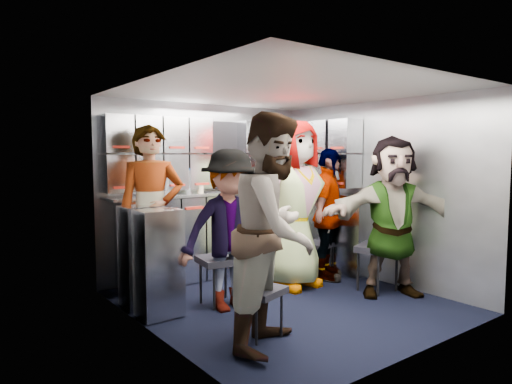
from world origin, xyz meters
TOP-DOWN VIEW (x-y plane):
  - floor at (0.00, 0.00)m, footprint 3.00×3.00m
  - wall_back at (0.00, 1.50)m, footprint 2.80×0.04m
  - wall_left at (-1.40, 0.00)m, footprint 0.04×3.00m
  - wall_right at (1.40, 0.00)m, footprint 0.04×3.00m
  - ceiling at (0.00, 0.00)m, footprint 2.80×3.00m
  - cart_bank_back at (0.00, 1.29)m, footprint 2.68×0.38m
  - cart_bank_left at (-1.19, 0.56)m, footprint 0.38×0.76m
  - counter at (0.00, 1.29)m, footprint 2.68×0.42m
  - locker_bank_back at (0.00, 1.35)m, footprint 2.68×0.28m
  - locker_bank_right at (1.25, 0.70)m, footprint 0.28×1.00m
  - right_cabinet at (1.25, 0.60)m, footprint 0.28×1.20m
  - coffee_niche at (0.18, 1.41)m, footprint 0.46×0.16m
  - red_latch_strip at (0.00, 1.09)m, footprint 2.60×0.02m
  - jump_seat_near_left at (-0.73, -0.55)m, footprint 0.43×0.42m
  - jump_seat_mid_left at (-0.55, 0.35)m, footprint 0.46×0.44m
  - jump_seat_center at (0.44, 0.54)m, footprint 0.51×0.50m
  - jump_seat_mid_right at (0.96, 0.52)m, footprint 0.44×0.43m
  - jump_seat_near_right at (1.05, -0.32)m, footprint 0.54×0.53m
  - attendant_standing at (-1.05, 0.82)m, footprint 0.75×0.60m
  - attendant_arc_a at (-0.73, -0.73)m, footprint 1.10×1.04m
  - attendant_arc_b at (-0.55, 0.17)m, footprint 1.05×0.68m
  - attendant_arc_c at (0.44, 0.36)m, footprint 0.95×0.66m
  - attendant_arc_d at (0.96, 0.34)m, footprint 0.97×0.80m
  - attendant_arc_e at (1.05, -0.50)m, footprint 1.58×1.26m
  - bottle_left at (-0.40, 1.24)m, footprint 0.06×0.06m
  - bottle_mid at (-0.69, 1.24)m, footprint 0.07×0.07m
  - bottle_right at (0.51, 1.24)m, footprint 0.07×0.07m
  - cup_left at (-0.25, 1.23)m, footprint 0.07×0.07m
  - cup_right at (1.13, 1.23)m, footprint 0.09×0.09m

SIDE VIEW (x-z plane):
  - floor at x=0.00m, z-range 0.00..0.00m
  - jump_seat_near_left at x=-0.73m, z-range 0.16..0.57m
  - jump_seat_mid_right at x=0.96m, z-range 0.16..0.57m
  - jump_seat_mid_left at x=-0.55m, z-range 0.18..0.66m
  - jump_seat_center at x=0.44m, z-range 0.19..0.68m
  - jump_seat_near_right at x=1.05m, z-range 0.19..0.70m
  - cart_bank_back at x=0.00m, z-range 0.00..0.99m
  - cart_bank_left at x=-1.19m, z-range 0.00..0.99m
  - right_cabinet at x=1.25m, z-range 0.00..1.00m
  - attendant_arc_b at x=-0.55m, z-range 0.00..1.54m
  - attendant_arc_d at x=0.96m, z-range 0.00..1.55m
  - attendant_arc_e at x=1.05m, z-range 0.00..1.68m
  - red_latch_strip at x=0.00m, z-range 0.86..0.90m
  - attendant_standing at x=-1.05m, z-range 0.00..1.78m
  - attendant_arc_a at x=-0.73m, z-range 0.00..1.80m
  - attendant_arc_c at x=0.44m, z-range 0.00..1.85m
  - counter at x=0.00m, z-range 1.00..1.03m
  - wall_back at x=0.00m, z-range 0.00..2.10m
  - wall_left at x=-1.40m, z-range 0.00..2.10m
  - wall_right at x=1.40m, z-range 0.00..2.10m
  - cup_left at x=-0.25m, z-range 1.03..1.12m
  - cup_right at x=1.13m, z-range 1.03..1.13m
  - bottle_mid at x=-0.69m, z-range 1.03..1.26m
  - bottle_right at x=0.51m, z-range 1.03..1.26m
  - bottle_left at x=-0.40m, z-range 1.03..1.30m
  - coffee_niche at x=0.18m, z-range 1.05..1.89m
  - locker_bank_back at x=0.00m, z-range 1.08..1.90m
  - locker_bank_right at x=1.25m, z-range 1.08..1.90m
  - ceiling at x=0.00m, z-range 2.09..2.11m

